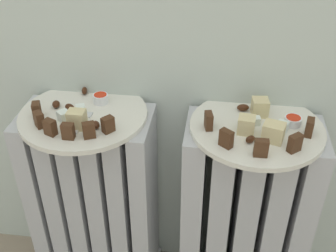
# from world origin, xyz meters

# --- Properties ---
(radiator_left) EXTENTS (0.34, 0.18, 0.58)m
(radiator_left) POSITION_xyz_m (-0.21, 0.28, 0.29)
(radiator_left) COLOR #B2B2B7
(radiator_left) RESTS_ON ground_plane
(radiator_right) EXTENTS (0.34, 0.18, 0.58)m
(radiator_right) POSITION_xyz_m (0.21, 0.28, 0.29)
(radiator_right) COLOR #B2B2B7
(radiator_right) RESTS_ON ground_plane
(plate_left) EXTENTS (0.31, 0.31, 0.01)m
(plate_left) POSITION_xyz_m (-0.21, 0.28, 0.59)
(plate_left) COLOR silver
(plate_left) RESTS_ON radiator_left
(plate_right) EXTENTS (0.31, 0.31, 0.01)m
(plate_right) POSITION_xyz_m (0.21, 0.28, 0.59)
(plate_right) COLOR silver
(plate_right) RESTS_ON radiator_right
(dark_cake_slice_left_0) EXTENTS (0.02, 0.03, 0.04)m
(dark_cake_slice_left_0) POSITION_xyz_m (-0.31, 0.25, 0.61)
(dark_cake_slice_left_0) COLOR #472B19
(dark_cake_slice_left_0) RESTS_ON plate_left
(dark_cake_slice_left_1) EXTENTS (0.03, 0.03, 0.04)m
(dark_cake_slice_left_1) POSITION_xyz_m (-0.29, 0.21, 0.61)
(dark_cake_slice_left_1) COLOR #472B19
(dark_cake_slice_left_1) RESTS_ON plate_left
(dark_cake_slice_left_2) EXTENTS (0.03, 0.03, 0.04)m
(dark_cake_slice_left_2) POSITION_xyz_m (-0.25, 0.18, 0.61)
(dark_cake_slice_left_2) COLOR #472B19
(dark_cake_slice_left_2) RESTS_ON plate_left
(dark_cake_slice_left_3) EXTENTS (0.03, 0.02, 0.04)m
(dark_cake_slice_left_3) POSITION_xyz_m (-0.21, 0.17, 0.61)
(dark_cake_slice_left_3) COLOR #472B19
(dark_cake_slice_left_3) RESTS_ON plate_left
(dark_cake_slice_left_4) EXTENTS (0.03, 0.03, 0.04)m
(dark_cake_slice_left_4) POSITION_xyz_m (-0.16, 0.18, 0.61)
(dark_cake_slice_left_4) COLOR #472B19
(dark_cake_slice_left_4) RESTS_ON plate_left
(dark_cake_slice_left_5) EXTENTS (0.03, 0.03, 0.04)m
(dark_cake_slice_left_5) POSITION_xyz_m (-0.13, 0.21, 0.61)
(dark_cake_slice_left_5) COLOR #472B19
(dark_cake_slice_left_5) RESTS_ON plate_left
(marble_cake_slice_left_0) EXTENTS (0.04, 0.03, 0.04)m
(marble_cake_slice_left_0) POSITION_xyz_m (-0.20, 0.22, 0.62)
(marble_cake_slice_left_0) COLOR beige
(marble_cake_slice_left_0) RESTS_ON plate_left
(turkish_delight_left_0) EXTENTS (0.03, 0.03, 0.02)m
(turkish_delight_left_0) POSITION_xyz_m (-0.24, 0.24, 0.61)
(turkish_delight_left_0) COLOR white
(turkish_delight_left_0) RESTS_ON plate_left
(turkish_delight_left_1) EXTENTS (0.03, 0.03, 0.02)m
(turkish_delight_left_1) POSITION_xyz_m (-0.21, 0.28, 0.60)
(turkish_delight_left_1) COLOR white
(turkish_delight_left_1) RESTS_ON plate_left
(medjool_date_left_0) EXTENTS (0.03, 0.03, 0.02)m
(medjool_date_left_0) POSITION_xyz_m (-0.16, 0.22, 0.60)
(medjool_date_left_0) COLOR #3D1E0F
(medjool_date_left_0) RESTS_ON plate_left
(medjool_date_left_1) EXTENTS (0.03, 0.02, 0.02)m
(medjool_date_left_1) POSITION_xyz_m (-0.24, 0.29, 0.60)
(medjool_date_left_1) COLOR #3D1E0F
(medjool_date_left_1) RESTS_ON plate_left
(medjool_date_left_2) EXTENTS (0.02, 0.03, 0.02)m
(medjool_date_left_2) POSITION_xyz_m (-0.23, 0.37, 0.60)
(medjool_date_left_2) COLOR #3D1E0F
(medjool_date_left_2) RESTS_ON plate_left
(medjool_date_left_3) EXTENTS (0.03, 0.03, 0.02)m
(medjool_date_left_3) POSITION_xyz_m (-0.28, 0.30, 0.60)
(medjool_date_left_3) COLOR #3D1E0F
(medjool_date_left_3) RESTS_ON plate_left
(jam_bowl_left) EXTENTS (0.04, 0.04, 0.02)m
(jam_bowl_left) POSITION_xyz_m (-0.18, 0.33, 0.61)
(jam_bowl_left) COLOR white
(jam_bowl_left) RESTS_ON plate_left
(dark_cake_slice_right_0) EXTENTS (0.02, 0.03, 0.04)m
(dark_cake_slice_right_0) POSITION_xyz_m (0.10, 0.25, 0.61)
(dark_cake_slice_right_0) COLOR #472B19
(dark_cake_slice_right_0) RESTS_ON plate_right
(dark_cake_slice_right_1) EXTENTS (0.03, 0.03, 0.04)m
(dark_cake_slice_right_1) POSITION_xyz_m (0.14, 0.19, 0.61)
(dark_cake_slice_right_1) COLOR #472B19
(dark_cake_slice_right_1) RESTS_ON plate_right
(dark_cake_slice_right_2) EXTENTS (0.03, 0.02, 0.04)m
(dark_cake_slice_right_2) POSITION_xyz_m (0.21, 0.17, 0.61)
(dark_cake_slice_right_2) COLOR #472B19
(dark_cake_slice_right_2) RESTS_ON plate_right
(dark_cake_slice_right_3) EXTENTS (0.03, 0.03, 0.04)m
(dark_cake_slice_right_3) POSITION_xyz_m (0.28, 0.19, 0.61)
(dark_cake_slice_right_3) COLOR #472B19
(dark_cake_slice_right_3) RESTS_ON plate_right
(dark_cake_slice_right_4) EXTENTS (0.02, 0.03, 0.04)m
(dark_cake_slice_right_4) POSITION_xyz_m (0.32, 0.26, 0.61)
(dark_cake_slice_right_4) COLOR #472B19
(dark_cake_slice_right_4) RESTS_ON plate_right
(marble_cake_slice_right_0) EXTENTS (0.04, 0.04, 0.04)m
(marble_cake_slice_right_0) POSITION_xyz_m (0.21, 0.33, 0.61)
(marble_cake_slice_right_0) COLOR beige
(marble_cake_slice_right_0) RESTS_ON plate_right
(marble_cake_slice_right_1) EXTENTS (0.05, 0.05, 0.04)m
(marble_cake_slice_right_1) POSITION_xyz_m (0.24, 0.23, 0.61)
(marble_cake_slice_right_1) COLOR beige
(marble_cake_slice_right_1) RESTS_ON plate_right
(marble_cake_slice_right_2) EXTENTS (0.04, 0.04, 0.04)m
(marble_cake_slice_right_2) POSITION_xyz_m (0.18, 0.25, 0.61)
(marble_cake_slice_right_2) COLOR beige
(marble_cake_slice_right_2) RESTS_ON plate_right
(turkish_delight_right_0) EXTENTS (0.03, 0.03, 0.02)m
(turkish_delight_right_0) POSITION_xyz_m (0.26, 0.27, 0.61)
(turkish_delight_right_0) COLOR white
(turkish_delight_right_0) RESTS_ON plate_right
(turkish_delight_right_1) EXTENTS (0.02, 0.02, 0.02)m
(turkish_delight_right_1) POSITION_xyz_m (0.20, 0.29, 0.60)
(turkish_delight_right_1) COLOR white
(turkish_delight_right_1) RESTS_ON plate_right
(medjool_date_right_0) EXTENTS (0.03, 0.02, 0.02)m
(medjool_date_right_0) POSITION_xyz_m (0.19, 0.21, 0.60)
(medjool_date_right_0) COLOR #3D1E0F
(medjool_date_right_0) RESTS_ON plate_right
(medjool_date_right_1) EXTENTS (0.03, 0.02, 0.02)m
(medjool_date_right_1) POSITION_xyz_m (0.18, 0.34, 0.60)
(medjool_date_right_1) COLOR #3D1E0F
(medjool_date_right_1) RESTS_ON plate_right
(jam_bowl_right) EXTENTS (0.04, 0.04, 0.02)m
(jam_bowl_right) POSITION_xyz_m (0.29, 0.29, 0.61)
(jam_bowl_right) COLOR white
(jam_bowl_right) RESTS_ON plate_right
(fork) EXTENTS (0.02, 0.09, 0.00)m
(fork) POSITION_xyz_m (-0.19, 0.24, 0.60)
(fork) COLOR silver
(fork) RESTS_ON plate_left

